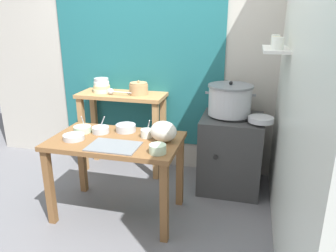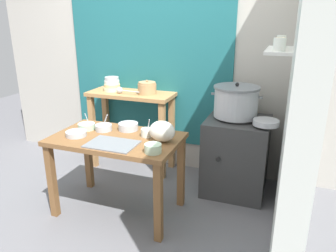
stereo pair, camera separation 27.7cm
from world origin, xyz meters
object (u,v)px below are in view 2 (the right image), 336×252
object	(u,v)px
prep_bowl_2	(104,127)
bowl_stack_enamel	(112,84)
prep_bowl_0	(87,126)
serving_tray	(112,144)
ladle	(121,90)
prep_bowl_6	(166,130)
back_shelf_table	(131,112)
prep_bowl_3	(147,132)
stove_block	(236,155)
prep_bowl_1	(76,133)
steamer_pot	(236,101)
prep_bowl_5	(153,148)
wide_pan	(266,123)
prep_table	(117,149)
prep_bowl_4	(128,126)
clay_pot	(147,88)
plastic_bag	(162,131)

from	to	relation	value
prep_bowl_2	bowl_stack_enamel	bearing A→B (deg)	113.66
bowl_stack_enamel	prep_bowl_0	xyz separation A→B (m)	(0.17, -0.80, -0.22)
bowl_stack_enamel	serving_tray	size ratio (longest dim) A/B	0.48
ladle	prep_bowl_6	world-z (taller)	ladle
back_shelf_table	prep_bowl_3	xyz separation A→B (m)	(0.53, -0.77, 0.08)
ladle	prep_bowl_2	size ratio (longest dim) A/B	1.85
prep_bowl_0	stove_block	bearing A→B (deg)	27.29
prep_bowl_1	prep_bowl_3	distance (m)	0.61
prep_bowl_6	prep_bowl_3	bearing A→B (deg)	-134.09
back_shelf_table	steamer_pot	distance (m)	1.21
prep_bowl_3	prep_bowl_5	distance (m)	0.36
ladle	steamer_pot	bearing A→B (deg)	-1.50
ladle	wide_pan	bearing A→B (deg)	-7.49
prep_table	bowl_stack_enamel	xyz separation A→B (m)	(-0.53, 0.88, 0.36)
prep_bowl_0	prep_bowl_4	size ratio (longest dim) A/B	0.90
stove_block	prep_bowl_3	size ratio (longest dim) A/B	4.75
back_shelf_table	steamer_pot	xyz separation A→B (m)	(1.18, -0.11, 0.25)
prep_bowl_1	prep_bowl_4	size ratio (longest dim) A/B	1.00
bowl_stack_enamel	wide_pan	world-z (taller)	bowl_stack_enamel
prep_table	stove_block	world-z (taller)	stove_block
prep_bowl_0	prep_bowl_1	xyz separation A→B (m)	(0.02, -0.18, -0.01)
stove_block	bowl_stack_enamel	bearing A→B (deg)	174.58
prep_table	serving_tray	size ratio (longest dim) A/B	2.75
prep_bowl_3	stove_block	bearing A→B (deg)	42.98
ladle	prep_bowl_4	xyz separation A→B (m)	(0.39, -0.60, -0.18)
steamer_pot	wide_pan	xyz separation A→B (m)	(0.30, -0.17, -0.13)
back_shelf_table	ladle	bearing A→B (deg)	-137.28
stove_block	prep_bowl_4	distance (m)	1.12
back_shelf_table	prep_bowl_4	bearing A→B (deg)	-65.57
serving_tray	prep_bowl_2	xyz separation A→B (m)	(-0.24, 0.28, 0.03)
prep_bowl_3	prep_bowl_4	bearing A→B (deg)	157.36
prep_bowl_0	bowl_stack_enamel	bearing A→B (deg)	102.34
prep_bowl_5	steamer_pot	bearing A→B (deg)	64.62
bowl_stack_enamel	serving_tray	distance (m)	1.22
back_shelf_table	prep_bowl_6	size ratio (longest dim) A/B	8.11
stove_block	wide_pan	bearing A→B (deg)	-30.23
stove_block	serving_tray	world-z (taller)	stove_block
prep_bowl_0	clay_pot	bearing A→B (deg)	71.74
ladle	prep_bowl_0	world-z (taller)	ladle
prep_bowl_4	prep_bowl_6	distance (m)	0.35
back_shelf_table	prep_bowl_0	world-z (taller)	back_shelf_table
prep_bowl_3	prep_bowl_5	size ratio (longest dim) A/B	1.25
ladle	plastic_bag	distance (m)	1.09
serving_tray	prep_bowl_2	distance (m)	0.37
serving_tray	prep_bowl_2	bearing A→B (deg)	131.26
prep_bowl_1	prep_bowl_5	world-z (taller)	prep_bowl_5
prep_bowl_0	serving_tray	bearing A→B (deg)	-31.74
steamer_pot	prep_bowl_1	xyz separation A→B (m)	(-1.22, -0.86, -0.19)
clay_pot	prep_bowl_0	world-z (taller)	clay_pot
back_shelf_table	prep_bowl_1	world-z (taller)	back_shelf_table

